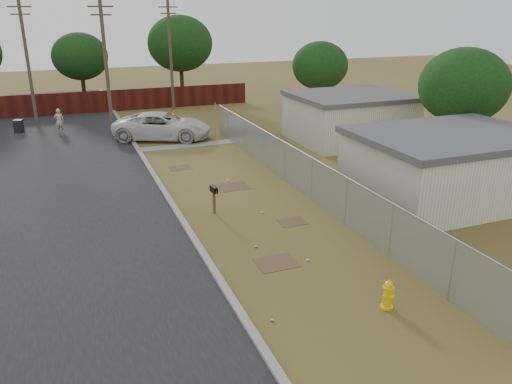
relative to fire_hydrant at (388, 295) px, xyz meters
name	(u,v)px	position (x,y,z in m)	size (l,w,h in m)	color
ground	(248,209)	(-1.12, 8.70, -0.43)	(120.00, 120.00, 0.00)	brown
street	(77,173)	(-7.88, 16.75, -0.42)	(15.10, 60.00, 0.12)	black
chainlink_fence	(302,177)	(2.00, 9.73, 0.36)	(0.10, 27.06, 2.02)	#96999F
privacy_fence	(75,103)	(-7.12, 33.70, 0.47)	(30.00, 0.12, 1.80)	#43140E
utility_poles	(105,60)	(-4.79, 29.37, 4.26)	(12.60, 8.24, 9.00)	brown
houses	(393,139)	(8.58, 11.84, 1.13)	(9.30, 17.24, 3.10)	white
horizon_trees	(158,56)	(-0.28, 32.26, 4.20)	(33.32, 31.94, 7.78)	#342517
fire_hydrant	(388,295)	(0.00, 0.00, 0.00)	(0.48, 0.48, 0.93)	yellow
mailbox	(214,192)	(-2.62, 8.77, 0.55)	(0.24, 0.54, 1.24)	brown
pickup_truck	(163,126)	(-2.08, 22.52, 0.46)	(2.95, 6.41, 1.78)	silver
pedestrian	(59,121)	(-8.49, 26.93, 0.43)	(0.63, 0.41, 1.72)	tan
trash_bin	(19,126)	(-11.23, 28.15, 0.03)	(0.74, 0.79, 0.90)	black
scattered_litter	(261,235)	(-1.58, 5.95, -0.39)	(2.78, 12.11, 0.07)	silver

